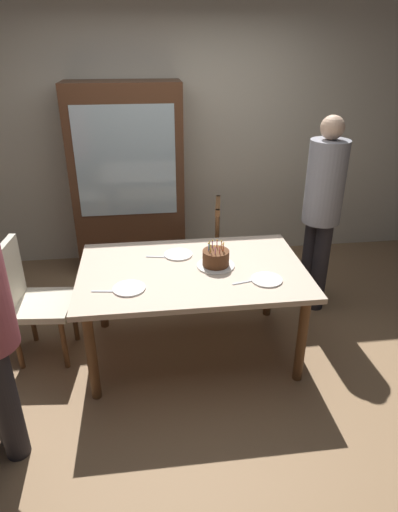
% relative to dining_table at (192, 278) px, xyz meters
% --- Properties ---
extents(ground, '(6.40, 6.40, 0.00)m').
position_rel_dining_table_xyz_m(ground, '(0.00, 0.00, -0.66)').
color(ground, '#93704C').
extents(back_wall, '(6.40, 0.10, 2.60)m').
position_rel_dining_table_xyz_m(back_wall, '(0.00, 1.85, 0.64)').
color(back_wall, beige).
rests_on(back_wall, ground).
extents(dining_table, '(1.65, 1.05, 0.74)m').
position_rel_dining_table_xyz_m(dining_table, '(0.00, 0.00, 0.00)').
color(dining_table, beige).
rests_on(dining_table, ground).
extents(birthday_cake, '(0.28, 0.28, 0.19)m').
position_rel_dining_table_xyz_m(birthday_cake, '(0.18, 0.02, 0.14)').
color(birthday_cake, silver).
rests_on(birthday_cake, dining_table).
extents(plate_near_celebrant, '(0.22, 0.22, 0.01)m').
position_rel_dining_table_xyz_m(plate_near_celebrant, '(-0.45, -0.24, 0.09)').
color(plate_near_celebrant, white).
rests_on(plate_near_celebrant, dining_table).
extents(plate_far_side, '(0.22, 0.22, 0.01)m').
position_rel_dining_table_xyz_m(plate_far_side, '(-0.08, 0.24, 0.09)').
color(plate_far_side, white).
rests_on(plate_far_side, dining_table).
extents(plate_near_guest, '(0.22, 0.22, 0.01)m').
position_rel_dining_table_xyz_m(plate_near_guest, '(0.49, -0.24, 0.09)').
color(plate_near_guest, white).
rests_on(plate_near_guest, dining_table).
extents(fork_near_celebrant, '(0.18, 0.04, 0.01)m').
position_rel_dining_table_xyz_m(fork_near_celebrant, '(-0.61, -0.25, 0.08)').
color(fork_near_celebrant, silver).
rests_on(fork_near_celebrant, dining_table).
extents(fork_far_side, '(0.18, 0.05, 0.01)m').
position_rel_dining_table_xyz_m(fork_far_side, '(-0.24, 0.22, 0.08)').
color(fork_far_side, silver).
rests_on(fork_far_side, dining_table).
extents(fork_near_guest, '(0.18, 0.05, 0.01)m').
position_rel_dining_table_xyz_m(fork_near_guest, '(0.33, -0.25, 0.08)').
color(fork_near_guest, silver).
rests_on(fork_near_guest, dining_table).
extents(chair_spindle_back, '(0.51, 0.51, 0.95)m').
position_rel_dining_table_xyz_m(chair_spindle_back, '(0.15, 0.84, -0.20)').
color(chair_spindle_back, beige).
rests_on(chair_spindle_back, ground).
extents(chair_upholstered, '(0.48, 0.48, 0.95)m').
position_rel_dining_table_xyz_m(chair_upholstered, '(-1.21, 0.11, -0.12)').
color(chair_upholstered, beige).
rests_on(chair_upholstered, ground).
extents(person_guest, '(0.32, 0.32, 1.72)m').
position_rel_dining_table_xyz_m(person_guest, '(1.17, 0.54, 0.33)').
color(person_guest, '#262328').
rests_on(person_guest, ground).
extents(china_cabinet, '(1.10, 0.45, 1.90)m').
position_rel_dining_table_xyz_m(china_cabinet, '(-0.48, 1.56, 0.30)').
color(china_cabinet, '#56331E').
rests_on(china_cabinet, ground).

